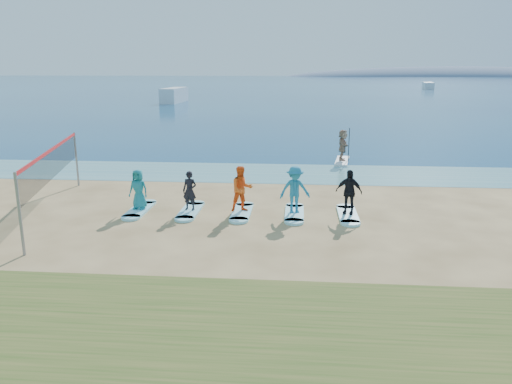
# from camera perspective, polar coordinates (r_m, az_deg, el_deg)

# --- Properties ---
(ground) EXTENTS (600.00, 600.00, 0.00)m
(ground) POSITION_cam_1_polar(r_m,az_deg,el_deg) (16.00, 0.07, -5.58)
(ground) COLOR tan
(ground) RESTS_ON ground
(shallow_water) EXTENTS (600.00, 600.00, 0.00)m
(shallow_water) POSITION_cam_1_polar(r_m,az_deg,el_deg) (26.10, 2.01, 2.19)
(shallow_water) COLOR teal
(shallow_water) RESTS_ON ground
(ocean) EXTENTS (600.00, 600.00, 0.00)m
(ocean) POSITION_cam_1_polar(r_m,az_deg,el_deg) (175.10, 4.58, 12.28)
(ocean) COLOR navy
(ocean) RESTS_ON ground
(island_ridge) EXTENTS (220.00, 56.00, 18.00)m
(island_ridge) POSITION_cam_1_polar(r_m,az_deg,el_deg) (328.70, 21.98, 12.15)
(island_ridge) COLOR slate
(island_ridge) RESTS_ON ground
(volleyball_net) EXTENTS (2.30, 8.81, 2.50)m
(volleyball_net) POSITION_cam_1_polar(r_m,az_deg,el_deg) (20.06, -22.19, 3.05)
(volleyball_net) COLOR gray
(volleyball_net) RESTS_ON ground
(paddleboard) EXTENTS (1.09, 3.07, 0.12)m
(paddleboard) POSITION_cam_1_polar(r_m,az_deg,el_deg) (29.57, 9.81, 3.50)
(paddleboard) COLOR silver
(paddleboard) RESTS_ON ground
(paddleboarder) EXTENTS (0.57, 1.66, 1.78)m
(paddleboarder) POSITION_cam_1_polar(r_m,az_deg,el_deg) (29.41, 9.88, 5.32)
(paddleboarder) COLOR tan
(paddleboarder) RESTS_ON paddleboard
(boat_offshore_a) EXTENTS (2.54, 8.82, 2.24)m
(boat_offshore_a) POSITION_cam_1_polar(r_m,az_deg,el_deg) (80.69, -9.30, 10.07)
(boat_offshore_a) COLOR silver
(boat_offshore_a) RESTS_ON ground
(boat_offshore_b) EXTENTS (2.63, 5.65, 1.73)m
(boat_offshore_b) POSITION_cam_1_polar(r_m,az_deg,el_deg) (134.20, 19.05, 11.03)
(boat_offshore_b) COLOR silver
(boat_offshore_b) RESTS_ON ground
(surfboard_0) EXTENTS (0.70, 2.20, 0.09)m
(surfboard_0) POSITION_cam_1_polar(r_m,az_deg,el_deg) (19.75, -13.16, -1.97)
(surfboard_0) COLOR #A4F6FF
(surfboard_0) RESTS_ON ground
(student_0) EXTENTS (0.82, 0.60, 1.53)m
(student_0) POSITION_cam_1_polar(r_m,az_deg,el_deg) (19.55, -13.29, 0.31)
(student_0) COLOR teal
(student_0) RESTS_ON surfboard_0
(surfboard_1) EXTENTS (0.70, 2.20, 0.09)m
(surfboard_1) POSITION_cam_1_polar(r_m,az_deg,el_deg) (19.24, -7.51, -2.15)
(surfboard_1) COLOR #A4F6FF
(surfboard_1) RESTS_ON ground
(student_1) EXTENTS (0.60, 0.46, 1.50)m
(student_1) POSITION_cam_1_polar(r_m,az_deg,el_deg) (19.03, -7.59, 0.14)
(student_1) COLOR black
(student_1) RESTS_ON surfboard_1
(surfboard_2) EXTENTS (0.70, 2.20, 0.09)m
(surfboard_2) POSITION_cam_1_polar(r_m,az_deg,el_deg) (18.92, -1.62, -2.31)
(surfboard_2) COLOR #A4F6FF
(surfboard_2) RESTS_ON ground
(student_2) EXTENTS (1.02, 0.91, 1.72)m
(student_2) POSITION_cam_1_polar(r_m,az_deg,el_deg) (18.68, -1.64, 0.36)
(student_2) COLOR #FF601A
(student_2) RESTS_ON surfboard_2
(surfboard_3) EXTENTS (0.70, 2.20, 0.09)m
(surfboard_3) POSITION_cam_1_polar(r_m,az_deg,el_deg) (18.80, 4.41, -2.45)
(surfboard_3) COLOR #A4F6FF
(surfboard_3) RESTS_ON ground
(student_3) EXTENTS (1.26, 0.91, 1.76)m
(student_3) POSITION_cam_1_polar(r_m,az_deg,el_deg) (18.56, 4.46, 0.28)
(student_3) COLOR teal
(student_3) RESTS_ON surfboard_3
(surfboard_4) EXTENTS (0.70, 2.20, 0.09)m
(surfboard_4) POSITION_cam_1_polar(r_m,az_deg,el_deg) (18.90, 10.44, -2.56)
(surfboard_4) COLOR #A4F6FF
(surfboard_4) RESTS_ON ground
(student_4) EXTENTS (1.05, 0.68, 1.66)m
(student_4) POSITION_cam_1_polar(r_m,az_deg,el_deg) (18.67, 10.56, 0.01)
(student_4) COLOR black
(student_4) RESTS_ON surfboard_4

